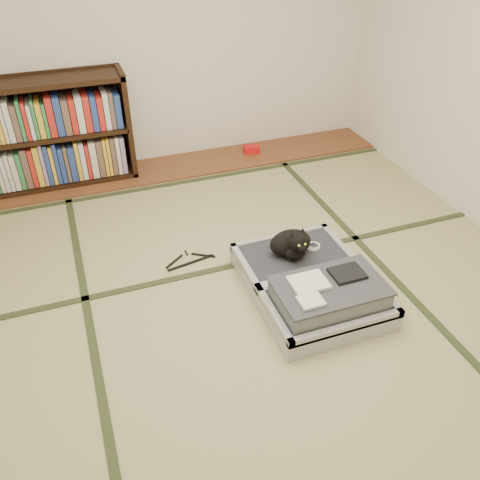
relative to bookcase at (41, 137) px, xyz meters
name	(u,v)px	position (x,y,z in m)	size (l,w,h in m)	color
floor	(251,303)	(1.11, -2.07, -0.45)	(4.50, 4.50, 0.00)	tan
wood_strip	(175,167)	(1.11, -0.07, -0.44)	(4.00, 0.50, 0.02)	brown
red_item	(251,149)	(1.89, -0.04, -0.40)	(0.15, 0.09, 0.07)	red
room_shell	(255,74)	(1.11, -2.07, 1.01)	(4.50, 4.50, 4.50)	white
tatami_borders	(227,258)	(1.11, -1.57, -0.45)	(4.00, 4.50, 0.01)	#2D381E
bookcase	(41,137)	(0.00, 0.00, 0.00)	(1.49, 0.34, 0.96)	black
suitcase	(313,286)	(1.50, -2.16, -0.35)	(0.75, 0.99, 0.29)	#B0B0B5
cat	(292,244)	(1.48, -1.87, -0.21)	(0.33, 0.33, 0.27)	black
cable_coil	(313,246)	(1.66, -1.83, -0.30)	(0.10, 0.10, 0.02)	white
hanger	(190,260)	(0.86, -1.51, -0.44)	(0.37, 0.20, 0.01)	black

